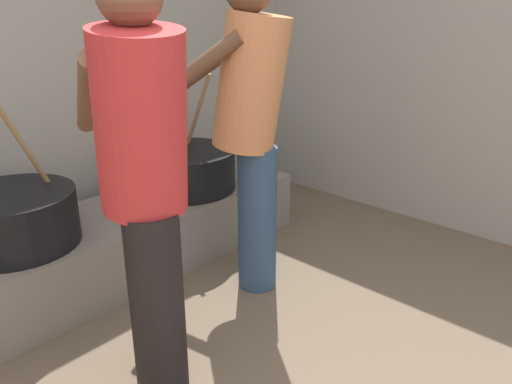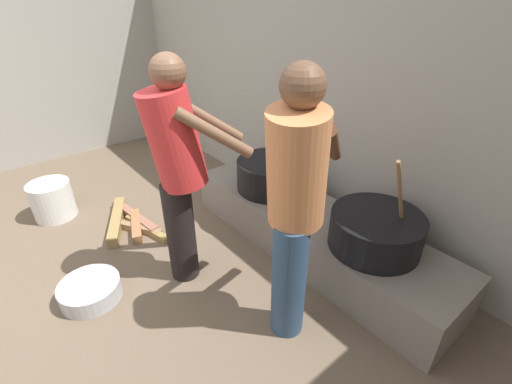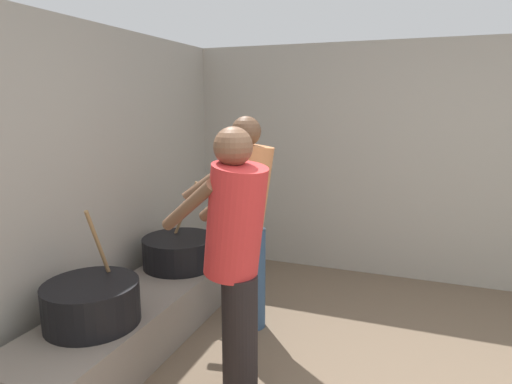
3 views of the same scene
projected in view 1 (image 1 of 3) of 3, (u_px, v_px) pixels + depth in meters
name	position (u px, v px, depth m)	size (l,w,h in m)	color
hearth_ledge	(119.00, 242.00, 2.78)	(2.29, 0.60, 0.35)	slate
cooking_pot_main	(186.00, 169.00, 3.03)	(0.60, 0.60, 0.69)	black
cooking_pot_secondary	(15.00, 219.00, 2.32)	(0.57, 0.57, 0.71)	black
cook_in_orange_shirt	(250.00, 119.00, 2.39)	(0.62, 0.73, 1.58)	navy
cook_in_red_shirt	(145.00, 172.00, 1.70)	(0.56, 0.72, 1.55)	black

